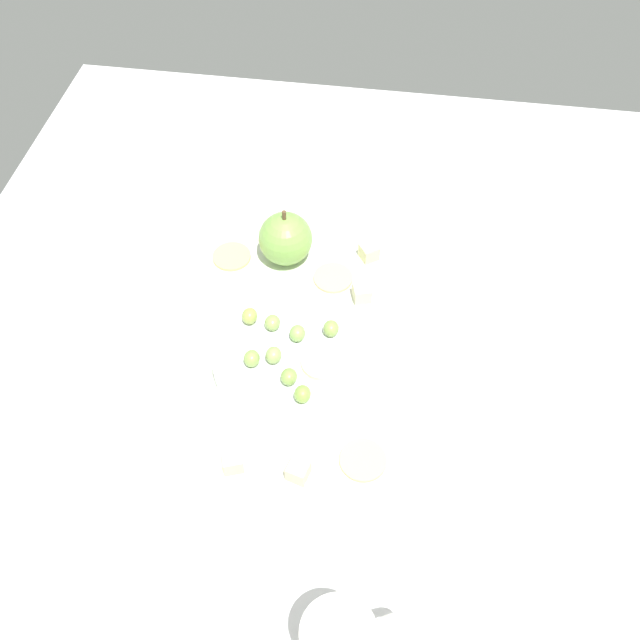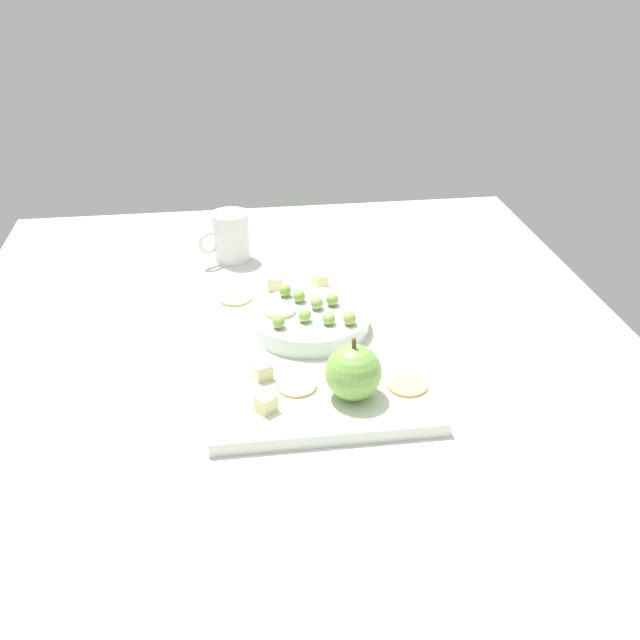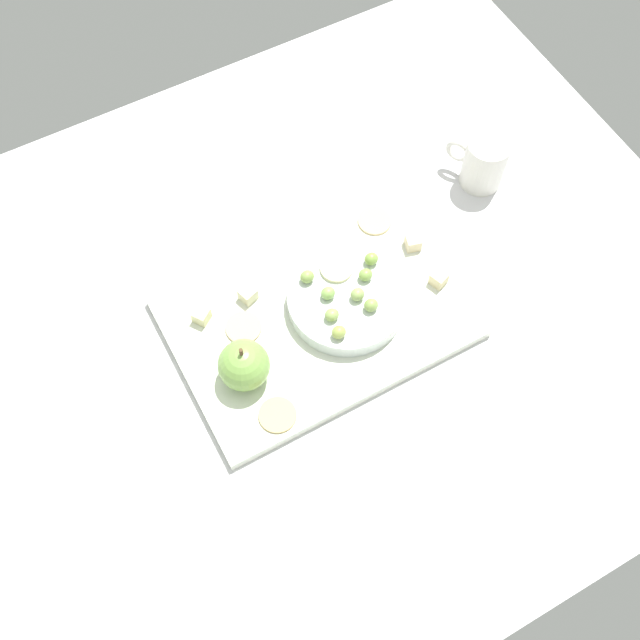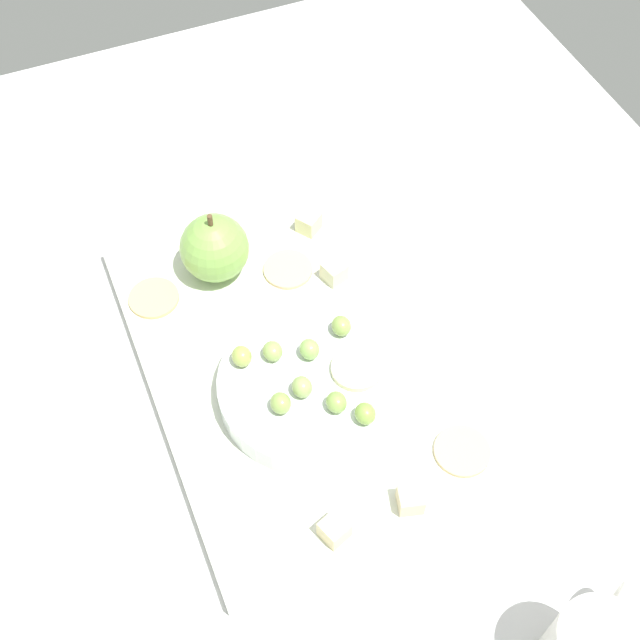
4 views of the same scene
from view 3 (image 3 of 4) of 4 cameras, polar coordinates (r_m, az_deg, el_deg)
table at (r=110.84cm, az=0.29°, el=0.57°), size 111.89×96.23×3.99cm
platter at (r=107.25cm, az=-0.25°, el=0.21°), size 39.47×27.51×1.73cm
serving_dish at (r=106.16cm, az=1.96°, el=1.51°), size 16.31×16.31×2.58cm
apple_whole at (r=99.87cm, az=-5.62°, el=-3.32°), size 6.79×6.79×6.79cm
apple_stem at (r=96.26cm, az=-5.82°, el=-2.35°), size 0.50×0.50×1.20cm
cheese_cube_0 at (r=109.33cm, az=8.72°, el=3.03°), size 2.63×2.63×2.06cm
cheese_cube_1 at (r=106.46cm, az=-8.72°, el=0.33°), size 2.87×2.87×2.06cm
cheese_cube_2 at (r=107.25cm, az=-5.33°, el=1.88°), size 2.60×2.60×2.06cm
cheese_cube_3 at (r=112.02cm, az=6.86°, el=5.68°), size 2.54×2.54×2.06cm
cracker_0 at (r=114.60cm, az=4.04°, el=7.28°), size 4.93×4.93×0.40cm
cracker_1 at (r=105.82cm, az=-5.64°, el=-0.56°), size 4.93×4.93×0.40cm
cracker_2 at (r=100.38cm, az=-3.14°, el=-6.99°), size 4.93×4.93×0.40cm
grape_0 at (r=102.59cm, az=0.87°, el=0.38°), size 1.97×1.77×1.65cm
grape_1 at (r=104.07cm, az=2.77°, el=1.88°), size 1.97×1.77×1.84cm
grape_2 at (r=101.31cm, az=1.39°, el=-0.91°), size 1.97×1.77×1.86cm
grape_3 at (r=105.37cm, az=-0.95°, el=3.20°), size 1.97×1.77×1.83cm
grape_4 at (r=107.06cm, az=3.79°, el=4.50°), size 1.97×1.77×1.84cm
grape_5 at (r=104.09cm, az=0.66°, el=2.01°), size 1.97×1.77×1.85cm
grape_6 at (r=105.72cm, az=3.37°, el=3.33°), size 1.97×1.77×1.76cm
grape_7 at (r=103.40cm, az=3.78°, el=1.09°), size 1.97×1.77×1.81cm
apple_slice_0 at (r=106.80cm, az=1.23°, el=3.84°), size 4.57×4.57×0.60cm
cup at (r=120.43cm, az=11.94°, el=11.27°), size 6.81×8.93×8.35cm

